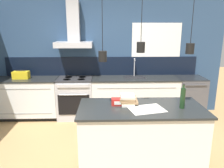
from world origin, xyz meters
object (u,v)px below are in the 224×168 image
at_px(dishwasher, 189,97).
at_px(book_stack, 128,100).
at_px(yellow_toolbox, 21,75).
at_px(oven_range, 76,98).
at_px(red_supply_box, 118,102).
at_px(bottle_on_island, 183,98).

xyz_separation_m(dishwasher, book_stack, (-1.59, -1.70, 0.52)).
distance_m(book_stack, yellow_toolbox, 2.76).
distance_m(oven_range, red_supply_box, 2.00).
height_order(oven_range, red_supply_box, red_supply_box).
xyz_separation_m(oven_range, book_stack, (1.01, -1.70, 0.52)).
bearing_deg(book_stack, oven_range, 120.74).
distance_m(dishwasher, book_stack, 2.38).
bearing_deg(yellow_toolbox, oven_range, -0.21).
relative_size(dishwasher, book_stack, 2.82).
bearing_deg(yellow_toolbox, red_supply_box, -40.68).
height_order(oven_range, bottle_on_island, bottle_on_island).
distance_m(bottle_on_island, yellow_toolbox, 3.47).
bearing_deg(book_stack, red_supply_box, -166.10).
bearing_deg(dishwasher, book_stack, -133.07).
xyz_separation_m(red_supply_box, yellow_toolbox, (-2.02, 1.74, 0.03)).
relative_size(oven_range, bottle_on_island, 2.59).
distance_m(book_stack, red_supply_box, 0.16).
bearing_deg(oven_range, yellow_toolbox, 179.79).
distance_m(oven_range, yellow_toolbox, 1.28).
bearing_deg(yellow_toolbox, book_stack, -37.99).
distance_m(red_supply_box, yellow_toolbox, 2.67).
height_order(dishwasher, book_stack, book_stack).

